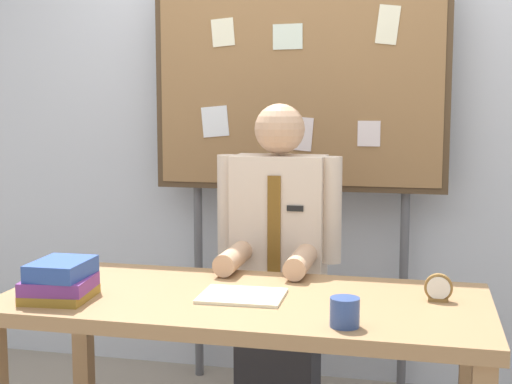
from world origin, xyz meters
The scene contains 8 objects.
back_wall centered at (0.00, 1.28, 1.35)m, with size 6.40×0.08×2.70m, color silver.
desk centered at (0.00, 0.00, 0.67)m, with size 1.72×0.77×0.76m.
person centered at (0.00, 0.62, 0.67)m, with size 0.55×0.56×1.44m.
bulletin_board centered at (0.00, 1.07, 1.52)m, with size 1.45×0.09×2.09m.
book_stack centered at (-0.61, -0.19, 0.83)m, with size 0.25×0.25×0.14m.
open_notebook centered at (0.00, -0.02, 0.77)m, with size 0.29×0.23×0.01m, color #F4EFCC.
desk_clock centered at (0.67, 0.09, 0.80)m, with size 0.10×0.04×0.10m.
coffee_mug centered at (0.39, -0.27, 0.80)m, with size 0.09×0.09×0.09m, color #334C8C.
Camera 1 is at (0.61, -2.40, 1.44)m, focal length 50.21 mm.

